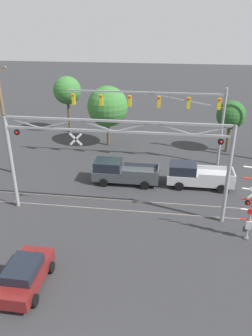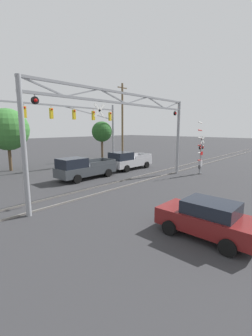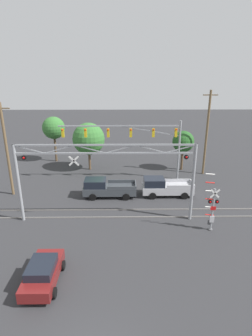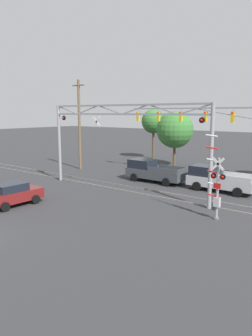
{
  "view_description": "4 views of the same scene",
  "coord_description": "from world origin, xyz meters",
  "px_view_note": "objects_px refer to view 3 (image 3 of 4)",
  "views": [
    {
      "loc": [
        3.47,
        -6.56,
        12.74
      ],
      "look_at": [
        0.6,
        14.12,
        3.18
      ],
      "focal_mm": 35.0,
      "sensor_mm": 36.0,
      "label": 1
    },
    {
      "loc": [
        -12.1,
        2.17,
        4.44
      ],
      "look_at": [
        -0.41,
        12.87,
        1.61
      ],
      "focal_mm": 24.0,
      "sensor_mm": 36.0,
      "label": 2
    },
    {
      "loc": [
        1.44,
        -7.44,
        11.93
      ],
      "look_at": [
        1.74,
        16.16,
        3.83
      ],
      "focal_mm": 28.0,
      "sensor_mm": 36.0,
      "label": 3
    },
    {
      "loc": [
        16.05,
        -6.62,
        6.27
      ],
      "look_at": [
        -0.46,
        14.32,
        1.74
      ],
      "focal_mm": 35.0,
      "sensor_mm": 36.0,
      "label": 4
    }
  ],
  "objects_px": {
    "utility_pole_right": "(207,133)",
    "background_tree_far_left_verge": "(89,139)",
    "traffic_signal_span": "(141,137)",
    "background_tree_beyond_span": "(183,142)",
    "background_tree_far_right_verge": "(54,128)",
    "sedan_waiting": "(43,272)",
    "crossing_gantry": "(106,169)",
    "utility_pole_left": "(7,149)",
    "pickup_truck_following": "(164,187)",
    "pickup_truck_lead": "(106,188)",
    "crossing_signal_mast": "(212,210)"
  },
  "relations": [
    {
      "from": "crossing_gantry",
      "to": "sedan_waiting",
      "type": "distance_m",
      "value": 9.26
    },
    {
      "from": "pickup_truck_lead",
      "to": "utility_pole_left",
      "type": "bearing_deg",
      "value": 176.2
    },
    {
      "from": "pickup_truck_lead",
      "to": "background_tree_beyond_span",
      "type": "distance_m",
      "value": 13.36
    },
    {
      "from": "pickup_truck_following",
      "to": "sedan_waiting",
      "type": "height_order",
      "value": "pickup_truck_following"
    },
    {
      "from": "pickup_truck_lead",
      "to": "traffic_signal_span",
      "type": "bearing_deg",
      "value": 52.06
    },
    {
      "from": "crossing_gantry",
      "to": "pickup_truck_following",
      "type": "xyz_separation_m",
      "value": [
        5.86,
        5.06,
        -3.8
      ]
    },
    {
      "from": "pickup_truck_lead",
      "to": "background_tree_far_left_verge",
      "type": "bearing_deg",
      "value": 107.71
    },
    {
      "from": "pickup_truck_following",
      "to": "utility_pole_right",
      "type": "height_order",
      "value": "utility_pole_right"
    },
    {
      "from": "sedan_waiting",
      "to": "utility_pole_left",
      "type": "relative_size",
      "value": 0.4
    },
    {
      "from": "pickup_truck_lead",
      "to": "utility_pole_left",
      "type": "relative_size",
      "value": 0.57
    },
    {
      "from": "pickup_truck_following",
      "to": "background_tree_far_right_verge",
      "type": "bearing_deg",
      "value": 139.29
    },
    {
      "from": "traffic_signal_span",
      "to": "background_tree_far_left_verge",
      "type": "distance_m",
      "value": 7.77
    },
    {
      "from": "crossing_gantry",
      "to": "pickup_truck_lead",
      "type": "relative_size",
      "value": 2.72
    },
    {
      "from": "pickup_truck_lead",
      "to": "utility_pole_left",
      "type": "height_order",
      "value": "utility_pole_left"
    },
    {
      "from": "sedan_waiting",
      "to": "utility_pole_right",
      "type": "relative_size",
      "value": 0.37
    },
    {
      "from": "background_tree_beyond_span",
      "to": "background_tree_far_right_verge",
      "type": "bearing_deg",
      "value": 167.19
    },
    {
      "from": "utility_pole_right",
      "to": "background_tree_far_right_verge",
      "type": "xyz_separation_m",
      "value": [
        -20.67,
        5.83,
        -0.43
      ]
    },
    {
      "from": "utility_pole_left",
      "to": "background_tree_far_left_verge",
      "type": "xyz_separation_m",
      "value": [
        7.38,
        8.13,
        -0.74
      ]
    },
    {
      "from": "crossing_signal_mast",
      "to": "background_tree_beyond_span",
      "type": "distance_m",
      "value": 15.4
    },
    {
      "from": "crossing_gantry",
      "to": "pickup_truck_lead",
      "type": "bearing_deg",
      "value": 93.46
    },
    {
      "from": "sedan_waiting",
      "to": "crossing_gantry",
      "type": "bearing_deg",
      "value": 65.82
    },
    {
      "from": "utility_pole_left",
      "to": "background_tree_far_left_verge",
      "type": "bearing_deg",
      "value": 47.78
    },
    {
      "from": "utility_pole_right",
      "to": "background_tree_beyond_span",
      "type": "bearing_deg",
      "value": 145.67
    },
    {
      "from": "traffic_signal_span",
      "to": "background_tree_beyond_span",
      "type": "xyz_separation_m",
      "value": [
        5.95,
        3.61,
        -1.42
      ]
    },
    {
      "from": "utility_pole_right",
      "to": "background_tree_far_left_verge",
      "type": "xyz_separation_m",
      "value": [
        -15.11,
        1.93,
        -1.19
      ]
    },
    {
      "from": "pickup_truck_lead",
      "to": "sedan_waiting",
      "type": "bearing_deg",
      "value": -104.1
    },
    {
      "from": "crossing_gantry",
      "to": "utility_pole_left",
      "type": "relative_size",
      "value": 1.54
    },
    {
      "from": "crossing_gantry",
      "to": "crossing_signal_mast",
      "type": "xyz_separation_m",
      "value": [
        8.65,
        -1.82,
        -2.91
      ]
    },
    {
      "from": "traffic_signal_span",
      "to": "background_tree_beyond_span",
      "type": "distance_m",
      "value": 7.1
    },
    {
      "from": "background_tree_beyond_span",
      "to": "background_tree_far_left_verge",
      "type": "bearing_deg",
      "value": 178.93
    },
    {
      "from": "sedan_waiting",
      "to": "background_tree_beyond_span",
      "type": "height_order",
      "value": "background_tree_beyond_span"
    },
    {
      "from": "background_tree_far_right_verge",
      "to": "crossing_signal_mast",
      "type": "bearing_deg",
      "value": -48.22
    },
    {
      "from": "crossing_gantry",
      "to": "background_tree_beyond_span",
      "type": "height_order",
      "value": "crossing_gantry"
    },
    {
      "from": "traffic_signal_span",
      "to": "pickup_truck_following",
      "type": "xyz_separation_m",
      "value": [
        2.29,
        -4.75,
        -4.37
      ]
    },
    {
      "from": "traffic_signal_span",
      "to": "background_tree_far_left_verge",
      "type": "bearing_deg",
      "value": 150.06
    },
    {
      "from": "traffic_signal_span",
      "to": "background_tree_far_right_verge",
      "type": "relative_size",
      "value": 2.15
    },
    {
      "from": "sedan_waiting",
      "to": "utility_pole_right",
      "type": "xyz_separation_m",
      "value": [
        15.44,
        19.35,
        4.68
      ]
    },
    {
      "from": "crossing_gantry",
      "to": "traffic_signal_span",
      "type": "distance_m",
      "value": 10.45
    },
    {
      "from": "crossing_gantry",
      "to": "utility_pole_right",
      "type": "bearing_deg",
      "value": 44.3
    },
    {
      "from": "traffic_signal_span",
      "to": "pickup_truck_following",
      "type": "relative_size",
      "value": 2.68
    },
    {
      "from": "background_tree_beyond_span",
      "to": "traffic_signal_span",
      "type": "bearing_deg",
      "value": -148.76
    },
    {
      "from": "crossing_signal_mast",
      "to": "pickup_truck_lead",
      "type": "distance_m",
      "value": 11.19
    },
    {
      "from": "crossing_signal_mast",
      "to": "traffic_signal_span",
      "type": "xyz_separation_m",
      "value": [
        -5.08,
        11.62,
        3.48
      ]
    },
    {
      "from": "crossing_signal_mast",
      "to": "background_tree_far_right_verge",
      "type": "xyz_separation_m",
      "value": [
        -17.31,
        19.37,
        3.2
      ]
    },
    {
      "from": "crossing_gantry",
      "to": "background_tree_far_left_verge",
      "type": "height_order",
      "value": "crossing_gantry"
    },
    {
      "from": "crossing_gantry",
      "to": "utility_pole_left",
      "type": "bearing_deg",
      "value": 152.21
    },
    {
      "from": "utility_pole_right",
      "to": "pickup_truck_following",
      "type": "bearing_deg",
      "value": -132.69
    },
    {
      "from": "crossing_gantry",
      "to": "pickup_truck_lead",
      "type": "xyz_separation_m",
      "value": [
        -0.29,
        4.85,
        -3.8
      ]
    },
    {
      "from": "background_tree_beyond_span",
      "to": "background_tree_far_left_verge",
      "type": "distance_m",
      "value": 12.64
    },
    {
      "from": "crossing_gantry",
      "to": "background_tree_far_right_verge",
      "type": "xyz_separation_m",
      "value": [
        -8.66,
        17.55,
        0.28
      ]
    }
  ]
}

